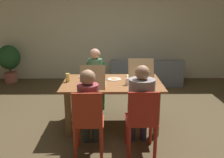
{
  "coord_description": "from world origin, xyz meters",
  "views": [
    {
      "loc": [
        -0.05,
        -4.06,
        1.91
      ],
      "look_at": [
        0.0,
        0.1,
        0.79
      ],
      "focal_mm": 41.1,
      "sensor_mm": 36.0,
      "label": 1
    }
  ],
  "objects_px": {
    "couch": "(145,74)",
    "chair_0": "(142,121)",
    "pizza_box_0": "(94,83)",
    "drinking_glass_1": "(127,81)",
    "chair_1": "(88,122)",
    "person_2": "(95,74)",
    "person_0": "(141,101)",
    "person_1": "(89,104)",
    "dining_table": "(112,89)",
    "plate_0": "(137,87)",
    "pizza_box_1": "(139,76)",
    "potted_plant": "(9,60)",
    "plate_2": "(114,79)",
    "chair_2": "(96,83)",
    "drinking_glass_0": "(68,78)",
    "plate_1": "(85,77)"
  },
  "relations": [
    {
      "from": "couch",
      "to": "chair_0",
      "type": "bearing_deg",
      "value": -98.85
    },
    {
      "from": "pizza_box_0",
      "to": "drinking_glass_1",
      "type": "relative_size",
      "value": 4.53
    },
    {
      "from": "chair_1",
      "to": "person_2",
      "type": "relative_size",
      "value": 0.78
    },
    {
      "from": "person_0",
      "to": "person_1",
      "type": "height_order",
      "value": "person_0"
    },
    {
      "from": "chair_0",
      "to": "person_2",
      "type": "height_order",
      "value": "person_2"
    },
    {
      "from": "dining_table",
      "to": "person_0",
      "type": "height_order",
      "value": "person_0"
    },
    {
      "from": "person_0",
      "to": "plate_0",
      "type": "height_order",
      "value": "person_0"
    },
    {
      "from": "dining_table",
      "to": "pizza_box_1",
      "type": "bearing_deg",
      "value": 17.96
    },
    {
      "from": "chair_1",
      "to": "couch",
      "type": "bearing_deg",
      "value": 70.57
    },
    {
      "from": "chair_1",
      "to": "potted_plant",
      "type": "xyz_separation_m",
      "value": [
        -2.41,
        3.73,
        0.12
      ]
    },
    {
      "from": "pizza_box_0",
      "to": "potted_plant",
      "type": "xyz_separation_m",
      "value": [
        -2.44,
        3.0,
        -0.2
      ]
    },
    {
      "from": "drinking_glass_1",
      "to": "plate_0",
      "type": "bearing_deg",
      "value": -43.51
    },
    {
      "from": "dining_table",
      "to": "plate_0",
      "type": "bearing_deg",
      "value": -37.68
    },
    {
      "from": "pizza_box_1",
      "to": "plate_2",
      "type": "xyz_separation_m",
      "value": [
        -0.42,
        0.01,
        -0.04
      ]
    },
    {
      "from": "chair_1",
      "to": "pizza_box_1",
      "type": "height_order",
      "value": "pizza_box_1"
    },
    {
      "from": "chair_2",
      "to": "couch",
      "type": "bearing_deg",
      "value": 52.03
    },
    {
      "from": "drinking_glass_0",
      "to": "person_0",
      "type": "bearing_deg",
      "value": -36.81
    },
    {
      "from": "chair_1",
      "to": "pizza_box_0",
      "type": "distance_m",
      "value": 0.79
    },
    {
      "from": "person_0",
      "to": "person_2",
      "type": "bearing_deg",
      "value": 113.49
    },
    {
      "from": "drinking_glass_1",
      "to": "potted_plant",
      "type": "distance_m",
      "value": 4.16
    },
    {
      "from": "pizza_box_0",
      "to": "couch",
      "type": "height_order",
      "value": "pizza_box_0"
    },
    {
      "from": "person_1",
      "to": "plate_2",
      "type": "distance_m",
      "value": 1.05
    },
    {
      "from": "pizza_box_0",
      "to": "couch",
      "type": "bearing_deg",
      "value": 66.69
    },
    {
      "from": "chair_1",
      "to": "pizza_box_0",
      "type": "height_order",
      "value": "pizza_box_0"
    },
    {
      "from": "pizza_box_0",
      "to": "potted_plant",
      "type": "height_order",
      "value": "pizza_box_0"
    },
    {
      "from": "plate_0",
      "to": "plate_1",
      "type": "distance_m",
      "value": 1.06
    },
    {
      "from": "chair_2",
      "to": "plate_1",
      "type": "xyz_separation_m",
      "value": [
        -0.16,
        -0.64,
        0.3
      ]
    },
    {
      "from": "person_2",
      "to": "drinking_glass_1",
      "type": "height_order",
      "value": "person_2"
    },
    {
      "from": "person_0",
      "to": "drinking_glass_0",
      "type": "xyz_separation_m",
      "value": [
        -1.11,
        0.83,
        0.11
      ]
    },
    {
      "from": "plate_2",
      "to": "drinking_glass_1",
      "type": "height_order",
      "value": "drinking_glass_1"
    },
    {
      "from": "dining_table",
      "to": "person_0",
      "type": "distance_m",
      "value": 0.89
    },
    {
      "from": "pizza_box_1",
      "to": "couch",
      "type": "distance_m",
      "value": 2.52
    },
    {
      "from": "person_0",
      "to": "plate_0",
      "type": "distance_m",
      "value": 0.51
    },
    {
      "from": "dining_table",
      "to": "chair_2",
      "type": "relative_size",
      "value": 1.83
    },
    {
      "from": "chair_1",
      "to": "plate_1",
      "type": "bearing_deg",
      "value": 96.89
    },
    {
      "from": "person_1",
      "to": "couch",
      "type": "xyz_separation_m",
      "value": [
        1.25,
        3.39,
        -0.43
      ]
    },
    {
      "from": "plate_1",
      "to": "dining_table",
      "type": "bearing_deg",
      "value": -33.31
    },
    {
      "from": "dining_table",
      "to": "chair_1",
      "type": "bearing_deg",
      "value": -108.24
    },
    {
      "from": "chair_0",
      "to": "person_1",
      "type": "distance_m",
      "value": 0.74
    },
    {
      "from": "plate_2",
      "to": "person_1",
      "type": "bearing_deg",
      "value": -110.18
    },
    {
      "from": "chair_2",
      "to": "drinking_glass_0",
      "type": "xyz_separation_m",
      "value": [
        -0.41,
        -0.93,
        0.36
      ]
    },
    {
      "from": "plate_0",
      "to": "person_2",
      "type": "bearing_deg",
      "value": 122.52
    },
    {
      "from": "chair_0",
      "to": "pizza_box_0",
      "type": "relative_size",
      "value": 1.87
    },
    {
      "from": "person_0",
      "to": "plate_1",
      "type": "bearing_deg",
      "value": 127.55
    },
    {
      "from": "chair_1",
      "to": "potted_plant",
      "type": "bearing_deg",
      "value": 122.88
    },
    {
      "from": "plate_2",
      "to": "plate_1",
      "type": "bearing_deg",
      "value": 163.12
    },
    {
      "from": "couch",
      "to": "pizza_box_1",
      "type": "bearing_deg",
      "value": -100.85
    },
    {
      "from": "plate_0",
      "to": "person_1",
      "type": "bearing_deg",
      "value": -143.33
    },
    {
      "from": "plate_1",
      "to": "drinking_glass_0",
      "type": "relative_size",
      "value": 1.47
    },
    {
      "from": "person_1",
      "to": "pizza_box_0",
      "type": "relative_size",
      "value": 2.37
    }
  ]
}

